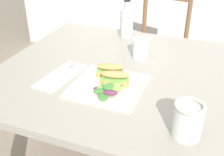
# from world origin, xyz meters

# --- Properties ---
(dining_table) EXTENTS (1.16, 0.95, 0.74)m
(dining_table) POSITION_xyz_m (-0.11, -0.01, 0.62)
(dining_table) COLOR gray
(dining_table) RESTS_ON ground
(chair_wooden_far) EXTENTS (0.47, 0.47, 0.87)m
(chair_wooden_far) POSITION_xyz_m (-0.19, 0.87, 0.45)
(chair_wooden_far) COLOR brown
(chair_wooden_far) RESTS_ON ground
(plate_lunch) EXTENTS (0.27, 0.27, 0.01)m
(plate_lunch) POSITION_xyz_m (-0.16, -0.16, 0.74)
(plate_lunch) COLOR beige
(plate_lunch) RESTS_ON dining_table
(sandwich_half_front) EXTENTS (0.12, 0.07, 0.06)m
(sandwich_half_front) POSITION_xyz_m (-0.14, -0.14, 0.78)
(sandwich_half_front) COLOR tan
(sandwich_half_front) RESTS_ON plate_lunch
(sandwich_half_back) EXTENTS (0.12, 0.07, 0.06)m
(sandwich_half_back) POSITION_xyz_m (-0.18, -0.09, 0.78)
(sandwich_half_back) COLOR tan
(sandwich_half_back) RESTS_ON plate_lunch
(salad_mixed_greens) EXTENTS (0.11, 0.15, 0.03)m
(salad_mixed_greens) POSITION_xyz_m (-0.14, -0.19, 0.76)
(salad_mixed_greens) COLOR #6B9E47
(salad_mixed_greens) RESTS_ON plate_lunch
(napkin_folded) EXTENTS (0.13, 0.26, 0.00)m
(napkin_folded) POSITION_xyz_m (-0.37, -0.14, 0.74)
(napkin_folded) COLOR white
(napkin_folded) RESTS_ON dining_table
(fork_on_napkin) EXTENTS (0.03, 0.19, 0.00)m
(fork_on_napkin) POSITION_xyz_m (-0.37, -0.13, 0.75)
(fork_on_napkin) COLOR silver
(fork_on_napkin) RESTS_ON napkin_folded
(bottle_cold_brew) EXTENTS (0.07, 0.07, 0.21)m
(bottle_cold_brew) POSITION_xyz_m (-0.26, 0.38, 0.81)
(bottle_cold_brew) COLOR black
(bottle_cold_brew) RESTS_ON dining_table
(mason_jar_iced_tea) EXTENTS (0.09, 0.09, 0.11)m
(mason_jar_iced_tea) POSITION_xyz_m (0.16, -0.33, 0.79)
(mason_jar_iced_tea) COLOR gold
(mason_jar_iced_tea) RESTS_ON dining_table
(cup_extra_side) EXTENTS (0.07, 0.07, 0.09)m
(cup_extra_side) POSITION_xyz_m (-0.12, 0.14, 0.79)
(cup_extra_side) COLOR white
(cup_extra_side) RESTS_ON dining_table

